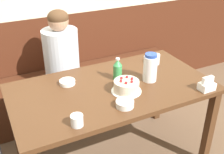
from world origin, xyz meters
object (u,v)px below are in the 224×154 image
(bowl_soup_white, at_px, (67,82))
(glass_tumbler_short, at_px, (155,59))
(napkin_holder, at_px, (207,85))
(bowl_rice_small, at_px, (125,104))
(soju_bottle, at_px, (118,69))
(bench_seat, at_px, (77,92))
(water_pitcher, at_px, (150,68))
(birthday_cake, at_px, (126,86))
(glass_water_tall, at_px, (77,120))
(person_pale_blue_shirt, at_px, (63,76))

(bowl_soup_white, height_order, glass_tumbler_short, glass_tumbler_short)
(napkin_holder, height_order, bowl_rice_small, napkin_holder)
(soju_bottle, bearing_deg, napkin_holder, -40.42)
(bench_seat, bearing_deg, soju_bottle, -83.22)
(water_pitcher, distance_m, bowl_soup_white, 0.63)
(birthday_cake, xyz_separation_m, bowl_soup_white, (-0.34, 0.29, -0.03))
(glass_water_tall, bearing_deg, water_pitcher, 21.80)
(water_pitcher, xyz_separation_m, glass_tumbler_short, (0.20, 0.22, -0.06))
(glass_water_tall, bearing_deg, bench_seat, 71.30)
(glass_tumbler_short, bearing_deg, bowl_soup_white, 179.89)
(birthday_cake, height_order, glass_water_tall, birthday_cake)
(soju_bottle, height_order, glass_water_tall, soju_bottle)
(glass_water_tall, bearing_deg, napkin_holder, -1.66)
(water_pitcher, distance_m, napkin_holder, 0.43)
(water_pitcher, bearing_deg, glass_tumbler_short, 47.47)
(water_pitcher, bearing_deg, birthday_cake, -164.41)
(bench_seat, relative_size, glass_tumbler_short, 25.30)
(birthday_cake, distance_m, person_pale_blue_shirt, 0.84)
(birthday_cake, distance_m, bowl_soup_white, 0.45)
(glass_water_tall, height_order, person_pale_blue_shirt, person_pale_blue_shirt)
(soju_bottle, distance_m, person_pale_blue_shirt, 0.70)
(bench_seat, relative_size, soju_bottle, 12.39)
(bowl_soup_white, relative_size, glass_tumbler_short, 1.36)
(napkin_holder, bearing_deg, birthday_cake, 155.90)
(napkin_holder, bearing_deg, soju_bottle, 139.58)
(birthday_cake, relative_size, soju_bottle, 1.22)
(person_pale_blue_shirt, bearing_deg, glass_water_tall, -12.13)
(napkin_holder, distance_m, bowl_rice_small, 0.63)
(birthday_cake, xyz_separation_m, water_pitcher, (0.24, 0.07, 0.06))
(birthday_cake, xyz_separation_m, person_pale_blue_shirt, (-0.24, 0.77, -0.24))
(bench_seat, distance_m, bowl_soup_white, 0.88)
(water_pitcher, xyz_separation_m, soju_bottle, (-0.21, 0.12, -0.02))
(birthday_cake, relative_size, glass_tumbler_short, 2.48)
(bench_seat, bearing_deg, bowl_rice_small, -92.06)
(bowl_rice_small, xyz_separation_m, glass_water_tall, (-0.35, -0.05, 0.01))
(birthday_cake, bearing_deg, bowl_soup_white, 139.84)
(glass_water_tall, bearing_deg, bowl_soup_white, 78.11)
(water_pitcher, relative_size, person_pale_blue_shirt, 0.19)
(water_pitcher, height_order, person_pale_blue_shirt, person_pale_blue_shirt)
(water_pitcher, height_order, soju_bottle, water_pitcher)
(bench_seat, xyz_separation_m, birthday_cake, (0.06, -0.94, 0.55))
(bowl_soup_white, bearing_deg, person_pale_blue_shirt, 77.62)
(bench_seat, bearing_deg, glass_water_tall, -108.70)
(bench_seat, xyz_separation_m, person_pale_blue_shirt, (-0.18, -0.17, 0.31))
(napkin_holder, xyz_separation_m, bowl_soup_white, (-0.87, 0.53, -0.02))
(birthday_cake, bearing_deg, soju_bottle, 81.67)
(water_pitcher, relative_size, glass_water_tall, 2.87)
(birthday_cake, distance_m, bowl_rice_small, 0.19)
(bench_seat, relative_size, bowl_rice_small, 18.34)
(water_pitcher, xyz_separation_m, bowl_rice_small, (-0.34, -0.23, -0.09))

